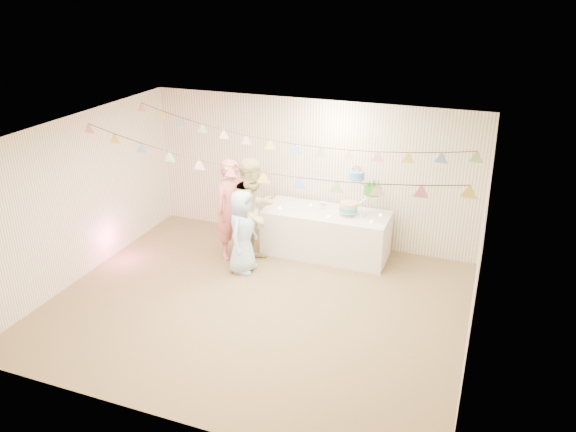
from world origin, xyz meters
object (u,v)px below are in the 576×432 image
(table, at_px, (326,233))
(person_adult_b, at_px, (254,212))
(person_adult_a, at_px, (233,210))
(cake_stand, at_px, (360,196))
(person_child, at_px, (242,232))

(table, relative_size, person_adult_b, 1.16)
(table, relative_size, person_adult_a, 1.22)
(cake_stand, height_order, person_adult_a, person_adult_a)
(table, xyz_separation_m, person_adult_a, (-1.45, -0.65, 0.48))
(cake_stand, relative_size, person_adult_a, 0.46)
(table, distance_m, cake_stand, 0.93)
(person_adult_a, bearing_deg, person_adult_b, -54.40)
(table, xyz_separation_m, cake_stand, (0.55, 0.05, 0.75))
(person_adult_a, relative_size, person_child, 1.25)
(person_child, bearing_deg, table, -45.11)
(table, relative_size, person_child, 1.52)
(table, height_order, person_child, person_child)
(table, xyz_separation_m, person_child, (-1.10, -1.05, 0.30))
(person_child, bearing_deg, person_adult_b, -8.14)
(person_adult_a, bearing_deg, table, -22.26)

